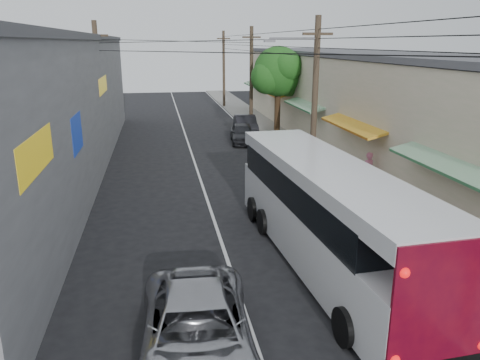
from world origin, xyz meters
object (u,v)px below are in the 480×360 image
object	(u,v)px
jeepney	(197,332)
parked_car_far	(246,125)
parked_suv	(283,175)
coach_bus	(325,213)
parked_car_mid	(242,133)
pedestrian_near	(368,171)
pedestrian_far	(302,154)

from	to	relation	value
jeepney	parked_car_far	distance (m)	26.82
parked_suv	coach_bus	bearing A→B (deg)	-96.84
parked_car_mid	jeepney	bearing A→B (deg)	-96.70
coach_bus	parked_car_far	size ratio (longest dim) A/B	2.64
jeepney	pedestrian_near	size ratio (longest dim) A/B	2.98
pedestrian_far	parked_suv	bearing A→B (deg)	53.18
jeepney	coach_bus	bearing A→B (deg)	46.19
coach_bus	parked_suv	bearing A→B (deg)	80.72
parked_car_far	pedestrian_near	bearing A→B (deg)	-75.04
jeepney	pedestrian_far	distance (m)	17.17
parked_suv	parked_car_mid	size ratio (longest dim) A/B	1.23
parked_car_mid	parked_car_far	bearing A→B (deg)	81.49
jeepney	pedestrian_near	bearing A→B (deg)	53.42
jeepney	parked_car_mid	size ratio (longest dim) A/B	1.34
coach_bus	pedestrian_far	size ratio (longest dim) A/B	8.05
jeepney	parked_car_far	world-z (taller)	jeepney
jeepney	pedestrian_far	xyz separation A→B (m)	(7.22, 15.58, 0.09)
pedestrian_near	pedestrian_far	world-z (taller)	pedestrian_near
pedestrian_far	pedestrian_near	bearing A→B (deg)	103.61
parked_car_far	pedestrian_far	world-z (taller)	pedestrian_far
parked_car_far	jeepney	bearing A→B (deg)	-99.13
parked_suv	parked_car_far	distance (m)	14.16
parked_suv	parked_car_mid	bearing A→B (deg)	89.02
pedestrian_far	parked_car_far	bearing A→B (deg)	-90.82
jeepney	pedestrian_far	world-z (taller)	pedestrian_far
jeepney	parked_suv	bearing A→B (deg)	69.43
parked_car_mid	pedestrian_far	world-z (taller)	pedestrian_far
parked_car_far	pedestrian_far	bearing A→B (deg)	-79.62
coach_bus	parked_car_mid	world-z (taller)	coach_bus
parked_suv	pedestrian_near	world-z (taller)	pedestrian_near
parked_car_far	parked_car_mid	bearing A→B (deg)	-100.73
jeepney	parked_car_mid	world-z (taller)	jeepney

